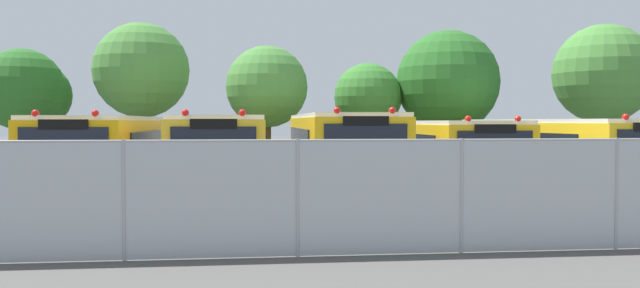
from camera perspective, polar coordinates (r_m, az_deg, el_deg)
name	(u,v)px	position (r m, az deg, el deg)	size (l,w,h in m)	color
ground_plane	(340,192)	(21.73, 1.79, -4.21)	(160.00, 160.00, 0.00)	#514F4C
school_bus_0	(112,152)	(21.61, -17.72, -0.66)	(2.70, 10.65, 2.63)	#EAA80C
school_bus_1	(225,151)	(21.16, -8.33, -0.62)	(2.66, 11.22, 2.64)	yellow
school_bus_2	(338,149)	(21.61, 1.57, -0.45)	(2.74, 11.15, 2.71)	yellow
school_bus_3	(446,152)	(22.52, 10.91, -0.66)	(2.78, 9.65, 2.50)	yellow
school_bus_4	(550,150)	(23.92, 19.42, -0.52)	(2.68, 11.39, 2.55)	yellow
tree_0	(28,92)	(32.86, -24.15, 4.19)	(3.99, 3.76, 5.68)	#4C3823
tree_1	(141,71)	(31.72, -15.36, 6.17)	(4.43, 4.43, 6.94)	#4C3823
tree_2	(265,85)	(29.96, -4.80, 5.18)	(3.74, 3.74, 5.80)	#4C3823
tree_3	(369,99)	(31.28, 4.31, 3.95)	(3.24, 3.24, 5.13)	#4C3823
tree_4	(451,82)	(31.98, 11.37, 5.35)	(4.93, 4.93, 6.71)	#4C3823
tree_5	(601,75)	(33.55, 23.32, 5.57)	(4.65, 4.65, 6.91)	#4C3823
chainlink_fence	(381,195)	(11.50, 5.32, -4.45)	(20.51, 0.07, 2.05)	#9EA0A3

